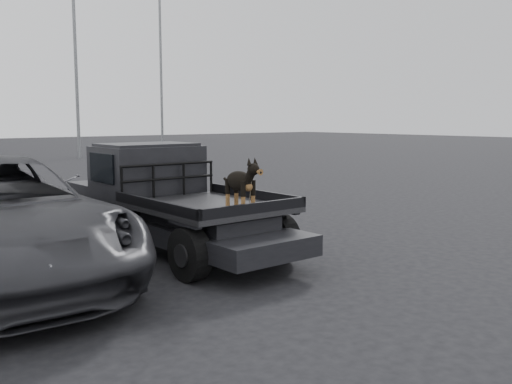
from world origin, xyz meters
TOP-DOWN VIEW (x-y plane):
  - ground at (0.00, 0.00)m, footprint 120.00×120.00m
  - flatbed_ute at (-0.54, 1.81)m, footprint 2.00×5.40m
  - ute_cab at (-0.54, 2.76)m, footprint 1.72×1.30m
  - headache_rack at (-0.54, 2.01)m, footprint 1.80×0.08m
  - dog at (-0.53, 0.03)m, footprint 0.32×0.60m
  - floodlight_mid at (7.13, 24.50)m, footprint 1.08×0.28m
  - floodlight_far at (15.89, 30.37)m, footprint 1.08×0.28m

SIDE VIEW (x-z plane):
  - ground at x=0.00m, z-range 0.00..0.00m
  - flatbed_ute at x=-0.54m, z-range 0.00..0.92m
  - headache_rack at x=-0.54m, z-range 0.92..1.47m
  - dog at x=-0.53m, z-range 0.92..1.66m
  - ute_cab at x=-0.54m, z-range 0.92..1.80m
  - floodlight_mid at x=7.13m, z-range 0.59..12.32m
  - floodlight_far at x=15.89m, z-range 0.60..14.46m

